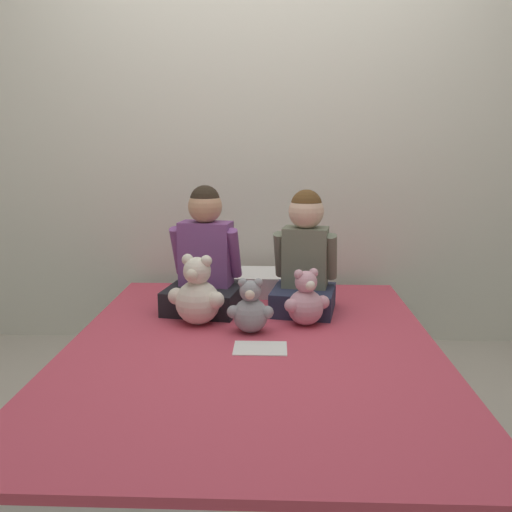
# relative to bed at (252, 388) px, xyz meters

# --- Properties ---
(ground_plane) EXTENTS (14.00, 14.00, 0.00)m
(ground_plane) POSITION_rel_bed_xyz_m (0.00, 0.00, -0.18)
(ground_plane) COLOR #B2A899
(wall_behind_bed) EXTENTS (8.00, 0.06, 2.50)m
(wall_behind_bed) POSITION_rel_bed_xyz_m (0.00, 1.10, 1.07)
(wall_behind_bed) COLOR silver
(wall_behind_bed) RESTS_ON ground_plane
(bed) EXTENTS (1.50, 1.93, 0.37)m
(bed) POSITION_rel_bed_xyz_m (0.00, 0.00, 0.00)
(bed) COLOR #2D2D33
(bed) RESTS_ON ground_plane
(child_on_left) EXTENTS (0.39, 0.37, 0.60)m
(child_on_left) POSITION_rel_bed_xyz_m (-0.25, 0.48, 0.43)
(child_on_left) COLOR black
(child_on_left) RESTS_ON bed
(child_on_right) EXTENTS (0.33, 0.35, 0.58)m
(child_on_right) POSITION_rel_bed_xyz_m (0.23, 0.48, 0.44)
(child_on_right) COLOR #282D47
(child_on_right) RESTS_ON bed
(teddy_bear_held_by_left_child) EXTENTS (0.26, 0.20, 0.32)m
(teddy_bear_held_by_left_child) POSITION_rel_bed_xyz_m (-0.25, 0.25, 0.32)
(teddy_bear_held_by_left_child) COLOR silver
(teddy_bear_held_by_left_child) RESTS_ON bed
(teddy_bear_held_by_right_child) EXTENTS (0.20, 0.16, 0.25)m
(teddy_bear_held_by_right_child) POSITION_rel_bed_xyz_m (0.23, 0.26, 0.29)
(teddy_bear_held_by_right_child) COLOR #DBA3B2
(teddy_bear_held_by_right_child) RESTS_ON bed
(teddy_bear_between_children) EXTENTS (0.20, 0.15, 0.24)m
(teddy_bear_between_children) POSITION_rel_bed_xyz_m (-0.01, 0.15, 0.28)
(teddy_bear_between_children) COLOR #939399
(teddy_bear_between_children) RESTS_ON bed
(pillow_at_headboard) EXTENTS (0.45, 0.30, 0.11)m
(pillow_at_headboard) POSITION_rel_bed_xyz_m (0.00, 0.79, 0.24)
(pillow_at_headboard) COLOR white
(pillow_at_headboard) RESTS_ON bed
(sign_card) EXTENTS (0.21, 0.15, 0.00)m
(sign_card) POSITION_rel_bed_xyz_m (0.03, -0.04, 0.19)
(sign_card) COLOR white
(sign_card) RESTS_ON bed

